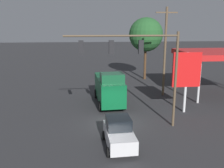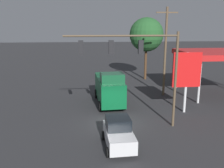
% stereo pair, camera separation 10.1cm
% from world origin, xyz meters
% --- Properties ---
extents(ground_plane, '(200.00, 200.00, 0.00)m').
position_xyz_m(ground_plane, '(0.00, 0.00, 0.00)').
color(ground_plane, '#2D2D30').
extents(traffic_signal_assembly, '(8.55, 0.43, 7.48)m').
position_xyz_m(traffic_signal_assembly, '(-1.50, 1.10, 5.61)').
color(traffic_signal_assembly, brown).
rests_on(traffic_signal_assembly, ground).
extents(utility_pole, '(2.40, 0.26, 9.84)m').
position_xyz_m(utility_pole, '(-6.53, -7.77, 5.21)').
color(utility_pole, brown).
rests_on(utility_pole, ground).
extents(gas_station_canopy, '(8.16, 7.85, 5.03)m').
position_xyz_m(gas_station_canopy, '(-12.74, -7.85, 4.67)').
color(gas_station_canopy, red).
rests_on(gas_station_canopy, ground).
extents(price_sign, '(2.61, 0.27, 5.59)m').
position_xyz_m(price_sign, '(-6.77, -1.98, 3.85)').
color(price_sign, silver).
rests_on(price_sign, ground).
extents(hatchback_crossing, '(2.09, 3.87, 1.97)m').
position_xyz_m(hatchback_crossing, '(0.17, 4.11, 0.95)').
color(hatchback_crossing, silver).
rests_on(hatchback_crossing, ground).
extents(delivery_truck, '(2.82, 6.91, 3.58)m').
position_xyz_m(delivery_truck, '(-0.03, -5.08, 1.69)').
color(delivery_truck, '#0C592D').
rests_on(delivery_truck, ground).
extents(street_tree, '(4.89, 4.89, 9.02)m').
position_xyz_m(street_tree, '(-6.44, -16.63, 6.55)').
color(street_tree, '#4C331E').
rests_on(street_tree, ground).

